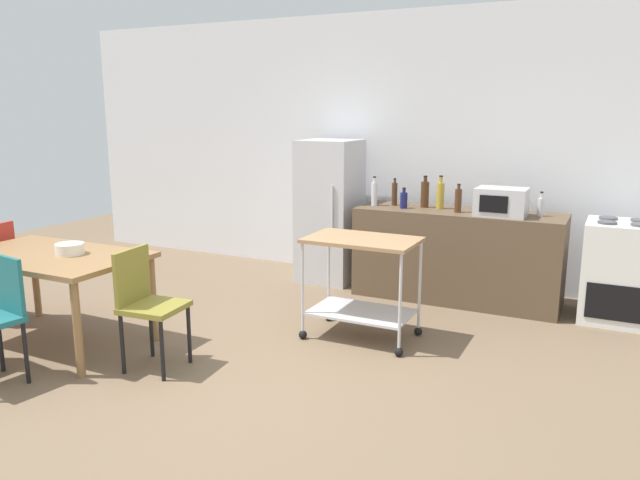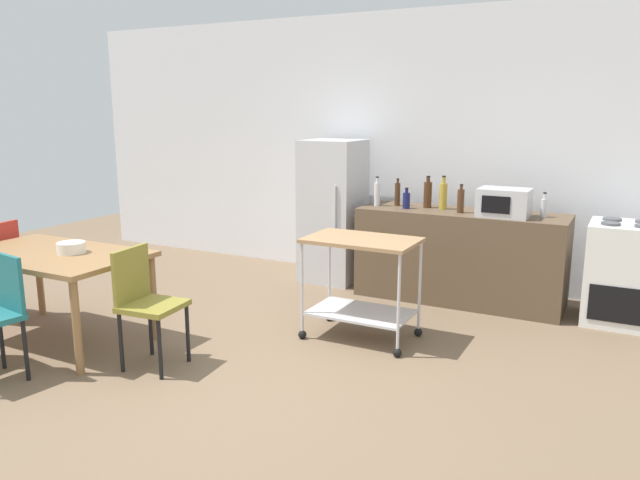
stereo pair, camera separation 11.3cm
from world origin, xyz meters
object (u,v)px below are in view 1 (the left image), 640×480
object	(u,v)px
bottle_olive_oil	(425,194)
bottle_vinegar	(458,200)
fruit_bowl	(70,249)
chair_olive	(147,300)
refrigerator	(330,211)
bottle_soda	(395,194)
bottle_hot_sauce	(404,200)
bottle_soy_sauce	(440,195)
kitchen_cart	(362,271)
bottle_sesame_oil	(374,193)
bottle_wine	(541,206)
dining_table	(50,263)
stove_oven	(619,272)
microwave	(501,202)

from	to	relation	value
bottle_olive_oil	bottle_vinegar	xyz separation A→B (m)	(0.38, -0.16, -0.02)
fruit_bowl	chair_olive	bearing A→B (deg)	-6.23
refrigerator	fruit_bowl	size ratio (longest dim) A/B	7.02
bottle_soda	bottle_hot_sauce	bearing A→B (deg)	-43.17
refrigerator	bottle_soy_sauce	xyz separation A→B (m)	(1.24, -0.05, 0.26)
chair_olive	kitchen_cart	size ratio (longest dim) A/B	0.98
kitchen_cart	bottle_sesame_oil	xyz separation A→B (m)	(-0.42, 1.34, 0.45)
kitchen_cart	bottle_wine	distance (m)	1.90
dining_table	stove_oven	distance (m)	4.86
kitchen_cart	bottle_soda	distance (m)	1.53
dining_table	bottle_sesame_oil	distance (m)	3.13
kitchen_cart	bottle_soy_sauce	xyz separation A→B (m)	(0.24, 1.45, 0.46)
stove_oven	fruit_bowl	xyz separation A→B (m)	(-3.92, -2.57, 0.34)
bottle_wine	microwave	bearing A→B (deg)	-158.89
bottle_olive_oil	stove_oven	bearing A→B (deg)	-1.63
bottle_wine	chair_olive	bearing A→B (deg)	-131.59
refrigerator	bottle_wine	distance (m)	2.21
stove_oven	microwave	distance (m)	1.19
stove_oven	refrigerator	distance (m)	2.92
kitchen_cart	stove_oven	bearing A→B (deg)	36.62
bottle_vinegar	microwave	xyz separation A→B (m)	(0.41, -0.02, 0.01)
bottle_soy_sauce	bottle_soda	bearing A→B (deg)	-179.89
dining_table	refrigerator	xyz separation A→B (m)	(1.19, 2.71, 0.10)
bottle_sesame_oil	stove_oven	bearing A→B (deg)	1.84
stove_oven	refrigerator	size ratio (longest dim) A/B	0.59
bottle_soda	bottle_vinegar	world-z (taller)	bottle_soda
bottle_soy_sauce	bottle_wine	bearing A→B (deg)	-1.51
microwave	bottle_vinegar	bearing A→B (deg)	177.84
kitchen_cart	bottle_vinegar	size ratio (longest dim) A/B	3.30
bottle_hot_sauce	microwave	distance (m)	0.96
bottle_vinegar	stove_oven	bearing A→B (deg)	4.12
bottle_soda	stove_oven	bearing A→B (deg)	-0.91
dining_table	kitchen_cart	world-z (taller)	kitchen_cart
fruit_bowl	bottle_soy_sauce	bearing A→B (deg)	49.03
stove_oven	bottle_olive_oil	world-z (taller)	bottle_olive_oil
bottle_soy_sauce	microwave	size ratio (longest dim) A/B	0.72
dining_table	chair_olive	xyz separation A→B (m)	(1.01, -0.03, -0.15)
bottle_wine	bottle_vinegar	bearing A→B (deg)	-171.28
bottle_soy_sauce	microwave	xyz separation A→B (m)	(0.62, -0.15, -0.01)
chair_olive	fruit_bowl	bearing A→B (deg)	78.54
refrigerator	bottle_hot_sauce	world-z (taller)	refrigerator
bottle_olive_oil	bottle_vinegar	distance (m)	0.41
bottle_olive_oil	bottle_soy_sauce	size ratio (longest dim) A/B	0.97
stove_oven	bottle_sesame_oil	size ratio (longest dim) A/B	3.06
microwave	bottle_soda	bearing A→B (deg)	172.07
refrigerator	bottle_sesame_oil	size ratio (longest dim) A/B	5.16
microwave	bottle_wine	xyz separation A→B (m)	(0.33, 0.13, -0.04)
microwave	bottle_wine	world-z (taller)	microwave
bottle_soda	fruit_bowl	bearing A→B (deg)	-124.38
bottle_soda	bottle_wine	distance (m)	1.44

